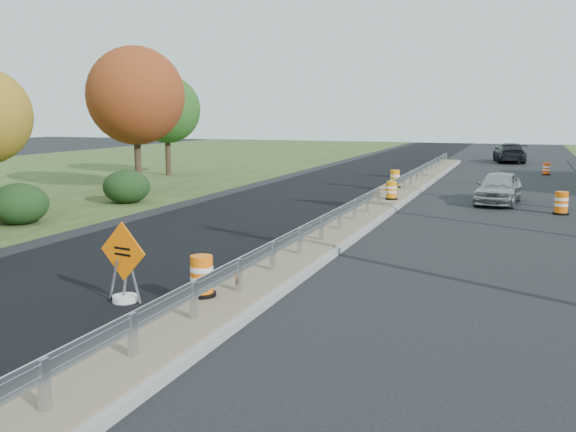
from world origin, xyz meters
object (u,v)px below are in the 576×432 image
(barrel_shoulder_far, at_px, (546,169))
(car_dark_far, at_px, (510,153))
(barrel_median_far, at_px, (395,179))
(barrel_shoulder_near, at_px, (561,204))
(car_silver, at_px, (499,187))
(barrel_median_mid, at_px, (392,191))
(caution_sign, at_px, (124,282))
(barrel_median_near, at_px, (202,277))

(barrel_shoulder_far, distance_m, car_dark_far, 10.82)
(barrel_median_far, bearing_deg, barrel_shoulder_near, -33.40)
(car_silver, height_order, car_dark_far, car_dark_far)
(barrel_median_mid, height_order, barrel_shoulder_far, barrel_median_mid)
(barrel_shoulder_far, bearing_deg, barrel_shoulder_near, -89.61)
(caution_sign, relative_size, barrel_median_near, 2.04)
(car_dark_far, bearing_deg, barrel_median_near, 75.73)
(barrel_median_near, xyz_separation_m, barrel_shoulder_near, (7.67, 15.97, -0.20))
(barrel_median_mid, xyz_separation_m, barrel_median_far, (-0.75, 4.64, 0.04))
(barrel_shoulder_near, distance_m, barrel_shoulder_far, 17.37)
(caution_sign, xyz_separation_m, barrel_shoulder_near, (9.38, 16.27, -0.01))
(barrel_shoulder_near, xyz_separation_m, barrel_shoulder_far, (-0.12, 17.37, -0.06))
(barrel_median_mid, relative_size, barrel_shoulder_near, 0.87)
(barrel_median_near, bearing_deg, caution_sign, -169.96)
(barrel_median_near, relative_size, car_dark_far, 0.16)
(barrel_median_mid, height_order, barrel_shoulder_near, barrel_median_mid)
(caution_sign, bearing_deg, barrel_shoulder_far, 85.51)
(barrel_median_near, bearing_deg, car_silver, 74.25)
(barrel_median_mid, distance_m, barrel_shoulder_near, 6.93)
(caution_sign, bearing_deg, car_silver, 80.64)
(barrel_shoulder_near, height_order, car_silver, car_silver)
(barrel_median_near, height_order, barrel_shoulder_near, barrel_median_near)
(barrel_shoulder_near, bearing_deg, barrel_median_far, 146.60)
(car_dark_far, bearing_deg, caution_sign, 73.59)
(caution_sign, height_order, car_dark_far, caution_sign)
(barrel_median_near, distance_m, barrel_shoulder_far, 34.19)
(barrel_median_near, relative_size, barrel_median_far, 0.97)
(barrel_median_mid, distance_m, car_dark_far, 27.80)
(car_dark_far, bearing_deg, barrel_shoulder_near, 87.70)
(barrel_median_mid, bearing_deg, barrel_shoulder_far, 68.16)
(caution_sign, distance_m, car_silver, 19.90)
(barrel_shoulder_near, distance_m, car_dark_far, 28.01)
(barrel_shoulder_near, bearing_deg, barrel_median_near, -115.65)
(car_silver, bearing_deg, barrel_median_near, -100.32)
(barrel_median_mid, height_order, car_silver, car_silver)
(barrel_median_near, height_order, car_dark_far, car_dark_far)
(barrel_median_far, relative_size, car_silver, 0.21)
(barrel_median_near, distance_m, car_dark_far, 44.14)
(barrel_median_far, bearing_deg, car_dark_far, 77.63)
(caution_sign, xyz_separation_m, car_dark_far, (6.72, 44.16, 0.35))
(barrel_median_near, relative_size, barrel_median_mid, 1.08)
(barrel_shoulder_far, bearing_deg, car_dark_far, 103.62)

